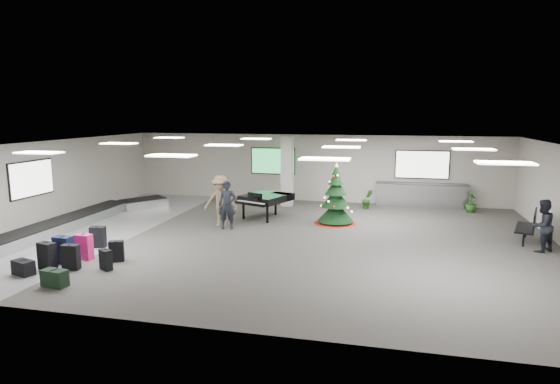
% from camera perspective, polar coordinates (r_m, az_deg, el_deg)
% --- Properties ---
extents(ground, '(18.00, 18.00, 0.00)m').
position_cam_1_polar(ground, '(16.11, 0.12, -5.60)').
color(ground, '#3D3B38').
rests_on(ground, ground).
extents(room_envelope, '(18.02, 14.02, 3.21)m').
position_cam_1_polar(room_envelope, '(16.39, -0.65, 2.98)').
color(room_envelope, '#A39F95').
rests_on(room_envelope, ground).
extents(baggage_carousel, '(2.28, 9.71, 0.43)m').
position_cam_1_polar(baggage_carousel, '(19.27, -23.34, -3.21)').
color(baggage_carousel, silver).
rests_on(baggage_carousel, ground).
extents(service_counter, '(4.05, 0.65, 1.08)m').
position_cam_1_polar(service_counter, '(22.16, 16.81, -0.35)').
color(service_counter, silver).
rests_on(service_counter, ground).
extents(suitcase_0, '(0.54, 0.38, 0.78)m').
position_cam_1_polar(suitcase_0, '(14.34, -26.52, -7.01)').
color(suitcase_0, black).
rests_on(suitcase_0, ground).
extents(suitcase_1, '(0.47, 0.29, 0.72)m').
position_cam_1_polar(suitcase_1, '(14.08, -24.14, -7.25)').
color(suitcase_1, black).
rests_on(suitcase_1, ground).
extents(pink_suitcase, '(0.49, 0.29, 0.77)m').
position_cam_1_polar(pink_suitcase, '(14.86, -22.79, -6.19)').
color(pink_suitcase, '#DE1D6C').
rests_on(pink_suitcase, ground).
extents(suitcase_3, '(0.46, 0.37, 0.63)m').
position_cam_1_polar(suitcase_3, '(14.35, -19.31, -6.81)').
color(suitcase_3, black).
rests_on(suitcase_3, ground).
extents(navy_suitcase, '(0.53, 0.33, 0.81)m').
position_cam_1_polar(navy_suitcase, '(14.68, -24.90, -6.45)').
color(navy_suitcase, black).
rests_on(navy_suitcase, ground).
extents(green_duffel, '(0.67, 0.39, 0.44)m').
position_cam_1_polar(green_duffel, '(12.97, -25.77, -9.43)').
color(green_duffel, black).
rests_on(green_duffel, ground).
extents(suitcase_7, '(0.44, 0.37, 0.58)m').
position_cam_1_polar(suitcase_7, '(13.72, -20.48, -7.74)').
color(suitcase_7, black).
rests_on(suitcase_7, ground).
extents(suitcase_8, '(0.50, 0.34, 0.70)m').
position_cam_1_polar(suitcase_8, '(15.99, -21.30, -5.14)').
color(suitcase_8, black).
rests_on(suitcase_8, ground).
extents(black_duffel, '(0.67, 0.50, 0.41)m').
position_cam_1_polar(black_duffel, '(14.23, -28.81, -8.08)').
color(black_duffel, black).
rests_on(black_duffel, ground).
extents(christmas_tree, '(1.66, 1.66, 2.36)m').
position_cam_1_polar(christmas_tree, '(18.15, 6.81, -1.30)').
color(christmas_tree, maroon).
rests_on(christmas_tree, ground).
extents(grand_piano, '(2.12, 2.38, 1.13)m').
position_cam_1_polar(grand_piano, '(18.94, -1.87, -0.80)').
color(grand_piano, black).
rests_on(grand_piano, ground).
extents(bench, '(1.05, 1.77, 1.06)m').
position_cam_1_polar(bench, '(17.50, 28.11, -3.50)').
color(bench, black).
rests_on(bench, ground).
extents(traveler_a, '(0.71, 0.52, 1.79)m').
position_cam_1_polar(traveler_a, '(17.21, -6.45, -1.60)').
color(traveler_a, black).
rests_on(traveler_a, ground).
extents(traveler_b, '(1.35, 0.90, 1.94)m').
position_cam_1_polar(traveler_b, '(17.63, -7.24, -1.10)').
color(traveler_b, '#8A7555').
rests_on(traveler_b, ground).
extents(traveler_bench, '(1.01, 0.99, 1.64)m').
position_cam_1_polar(traveler_bench, '(16.44, 29.33, -3.60)').
color(traveler_bench, black).
rests_on(traveler_bench, ground).
extents(potted_plant_left, '(0.60, 0.55, 0.89)m').
position_cam_1_polar(potted_plant_left, '(21.12, 10.59, -0.85)').
color(potted_plant_left, '#154318').
rests_on(potted_plant_left, ground).
extents(potted_plant_right, '(0.65, 0.65, 0.84)m').
position_cam_1_polar(potted_plant_right, '(21.71, 22.28, -1.21)').
color(potted_plant_right, '#154318').
rests_on(potted_plant_right, ground).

